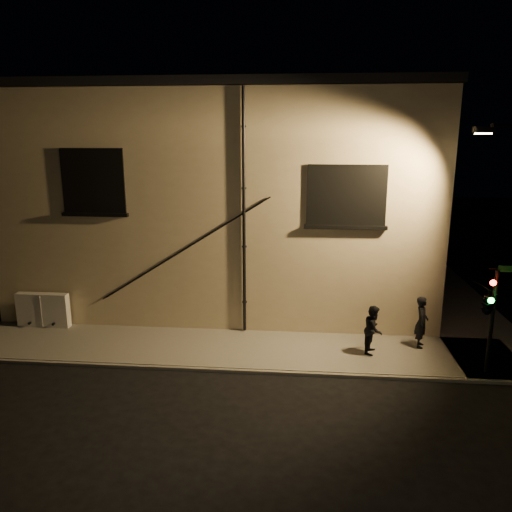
# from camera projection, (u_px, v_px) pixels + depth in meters

# --- Properties ---
(ground) EXTENTS (90.00, 90.00, 0.00)m
(ground) POSITION_uv_depth(u_px,v_px,m) (293.00, 374.00, 14.85)
(ground) COLOR black
(sidewalk) EXTENTS (21.00, 16.00, 0.12)m
(sidewalk) POSITION_uv_depth(u_px,v_px,m) (328.00, 320.00, 18.97)
(sidewalk) COLOR #66635C
(sidewalk) RESTS_ON ground
(building) EXTENTS (16.20, 12.23, 8.80)m
(building) POSITION_uv_depth(u_px,v_px,m) (233.00, 192.00, 22.77)
(building) COLOR #C8B590
(building) RESTS_ON ground
(utility_cabinet) EXTENTS (1.90, 0.32, 1.25)m
(utility_cabinet) POSITION_uv_depth(u_px,v_px,m) (43.00, 310.00, 18.10)
(utility_cabinet) COLOR silver
(utility_cabinet) RESTS_ON sidewalk
(pedestrian_a) EXTENTS (0.54, 0.70, 1.72)m
(pedestrian_a) POSITION_uv_depth(u_px,v_px,m) (422.00, 322.00, 16.31)
(pedestrian_a) COLOR black
(pedestrian_a) RESTS_ON sidewalk
(pedestrian_b) EXTENTS (0.80, 0.91, 1.57)m
(pedestrian_b) POSITION_uv_depth(u_px,v_px,m) (373.00, 329.00, 15.87)
(pedestrian_b) COLOR black
(pedestrian_b) RESTS_ON sidewalk
(traffic_signal) EXTENTS (1.28, 1.91, 3.25)m
(traffic_signal) POSITION_uv_depth(u_px,v_px,m) (488.00, 303.00, 14.14)
(traffic_signal) COLOR black
(traffic_signal) RESTS_ON sidewalk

